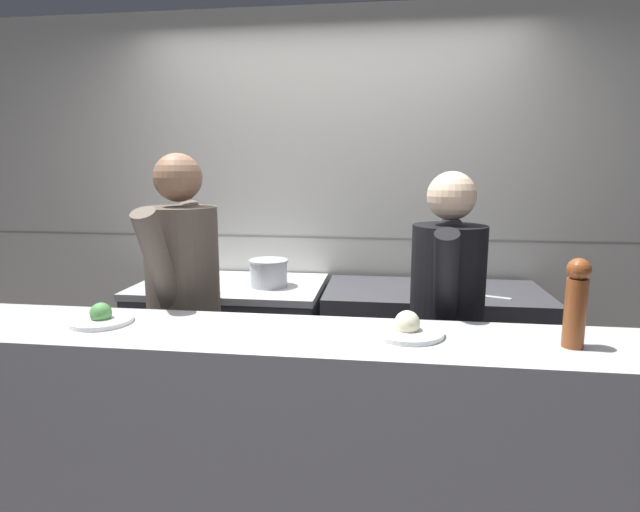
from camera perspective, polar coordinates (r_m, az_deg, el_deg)
wall_back_tiled at (r=3.32m, az=1.24°, el=4.75°), size 8.00×0.06×2.60m
oven_range at (r=3.25m, az=-9.94°, el=-10.88°), size 1.13×0.71×0.91m
prep_counter at (r=3.12m, az=12.62°, el=-11.92°), size 1.26×0.65×0.91m
pass_counter at (r=2.03m, az=-1.77°, el=-22.79°), size 3.21×0.45×1.02m
stock_pot at (r=3.21m, az=-15.27°, el=-1.31°), size 0.24×0.24×0.16m
sauce_pot at (r=2.99m, az=-5.89°, el=-1.83°), size 0.24×0.24×0.16m
chefs_knife at (r=2.91m, az=16.54°, el=-4.14°), size 0.37×0.17×0.02m
plated_dish_main at (r=2.09m, az=-23.72°, el=-6.50°), size 0.23×0.23×0.08m
plated_dish_appetiser at (r=1.81m, az=9.92°, el=-8.18°), size 0.26×0.26×0.09m
pepper_mill at (r=1.83m, az=27.22°, el=-4.60°), size 0.08×0.08×0.30m
chef_head_cook at (r=2.48m, az=-15.24°, el=-6.14°), size 0.36×0.73×1.67m
chef_sous at (r=2.34m, az=14.14°, el=-8.22°), size 0.37×0.70×1.59m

